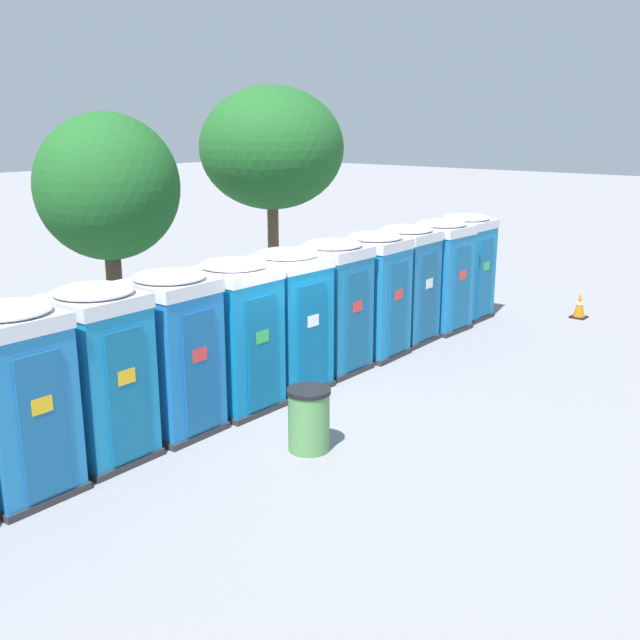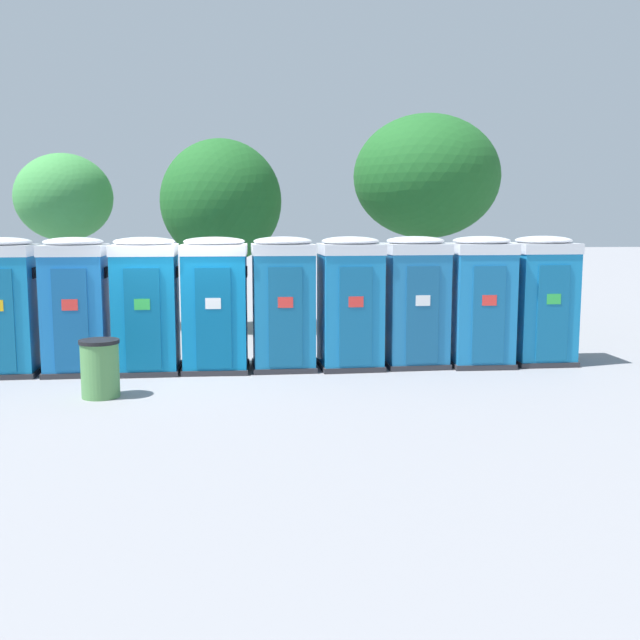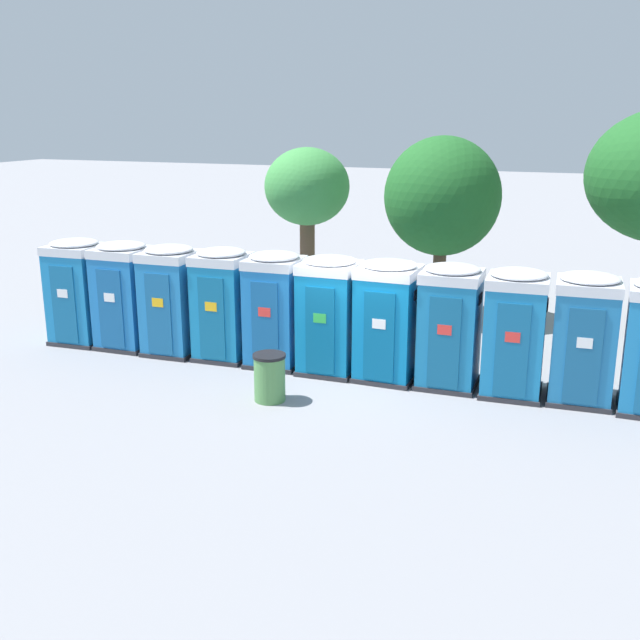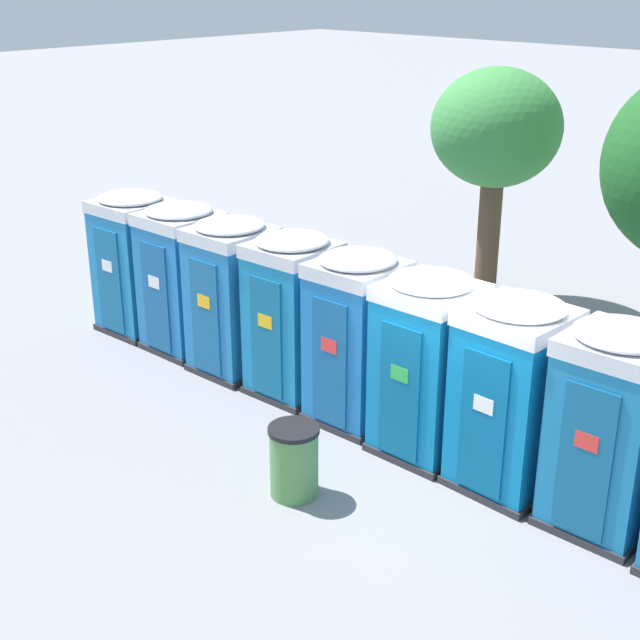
{
  "view_description": "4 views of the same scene",
  "coord_description": "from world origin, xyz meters",
  "px_view_note": "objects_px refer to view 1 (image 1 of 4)",
  "views": [
    {
      "loc": [
        -8.77,
        -8.58,
        4.67
      ],
      "look_at": [
        1.55,
        0.14,
        1.07
      ],
      "focal_mm": 42.0,
      "sensor_mm": 36.0,
      "label": 1
    },
    {
      "loc": [
        1.27,
        -14.07,
        2.87
      ],
      "look_at": [
        2.64,
        0.15,
        0.94
      ],
      "focal_mm": 42.0,
      "sensor_mm": 36.0,
      "label": 2
    },
    {
      "loc": [
        4.67,
        -14.36,
        5.43
      ],
      "look_at": [
        -0.87,
        0.11,
        1.13
      ],
      "focal_mm": 42.0,
      "sensor_mm": 36.0,
      "label": 3
    },
    {
      "loc": [
        5.75,
        -8.64,
        6.22
      ],
      "look_at": [
        -2.62,
        0.09,
        1.37
      ],
      "focal_mm": 50.0,
      "sensor_mm": 36.0,
      "label": 4
    }
  ],
  "objects_px": {
    "street_tree_2": "(108,188)",
    "portapotty_10": "(440,275)",
    "portapotty_7": "(332,305)",
    "portapotty_9": "(405,283)",
    "portapotty_11": "(464,266)",
    "portapotty_6": "(288,319)",
    "traffic_cone": "(580,305)",
    "portapotty_3": "(100,373)",
    "portapotty_2": "(16,400)",
    "portapotty_5": "(236,334)",
    "portapotty_8": "(374,294)",
    "trash_can": "(309,419)",
    "street_tree_0": "(272,149)",
    "portapotty_4": "(173,352)"
  },
  "relations": [
    {
      "from": "street_tree_2",
      "to": "traffic_cone",
      "type": "height_order",
      "value": "street_tree_2"
    },
    {
      "from": "street_tree_2",
      "to": "trash_can",
      "type": "relative_size",
      "value": 5.17
    },
    {
      "from": "portapotty_6",
      "to": "traffic_cone",
      "type": "height_order",
      "value": "portapotty_6"
    },
    {
      "from": "portapotty_11",
      "to": "street_tree_2",
      "type": "relative_size",
      "value": 0.52
    },
    {
      "from": "street_tree_2",
      "to": "portapotty_11",
      "type": "bearing_deg",
      "value": -37.82
    },
    {
      "from": "portapotty_2",
      "to": "portapotty_5",
      "type": "bearing_deg",
      "value": 0.88
    },
    {
      "from": "street_tree_0",
      "to": "traffic_cone",
      "type": "relative_size",
      "value": 8.74
    },
    {
      "from": "portapotty_2",
      "to": "portapotty_6",
      "type": "xyz_separation_m",
      "value": [
        5.15,
        0.08,
        -0.0
      ]
    },
    {
      "from": "portapotty_2",
      "to": "portapotty_10",
      "type": "height_order",
      "value": "same"
    },
    {
      "from": "portapotty_5",
      "to": "portapotty_6",
      "type": "bearing_deg",
      "value": 0.92
    },
    {
      "from": "portapotty_6",
      "to": "trash_can",
      "type": "bearing_deg",
      "value": -131.27
    },
    {
      "from": "portapotty_2",
      "to": "portapotty_6",
      "type": "bearing_deg",
      "value": 0.89
    },
    {
      "from": "portapotty_5",
      "to": "street_tree_2",
      "type": "distance_m",
      "value": 5.7
    },
    {
      "from": "portapotty_6",
      "to": "portapotty_3",
      "type": "bearing_deg",
      "value": 179.76
    },
    {
      "from": "portapotty_4",
      "to": "portapotty_7",
      "type": "distance_m",
      "value": 3.86
    },
    {
      "from": "street_tree_2",
      "to": "portapotty_10",
      "type": "bearing_deg",
      "value": -44.7
    },
    {
      "from": "trash_can",
      "to": "portapotty_2",
      "type": "bearing_deg",
      "value": 149.96
    },
    {
      "from": "portapotty_10",
      "to": "portapotty_3",
      "type": "bearing_deg",
      "value": -179.91
    },
    {
      "from": "portapotty_7",
      "to": "traffic_cone",
      "type": "xyz_separation_m",
      "value": [
        6.95,
        -2.13,
        -0.97
      ]
    },
    {
      "from": "portapotty_6",
      "to": "portapotty_8",
      "type": "height_order",
      "value": "same"
    },
    {
      "from": "portapotty_10",
      "to": "street_tree_2",
      "type": "bearing_deg",
      "value": 135.3
    },
    {
      "from": "portapotty_9",
      "to": "trash_can",
      "type": "bearing_deg",
      "value": -159.19
    },
    {
      "from": "portapotty_4",
      "to": "portapotty_8",
      "type": "height_order",
      "value": "same"
    },
    {
      "from": "street_tree_2",
      "to": "portapotty_3",
      "type": "bearing_deg",
      "value": -126.64
    },
    {
      "from": "portapotty_9",
      "to": "street_tree_0",
      "type": "relative_size",
      "value": 0.45
    },
    {
      "from": "portapotty_3",
      "to": "portapotty_8",
      "type": "xyz_separation_m",
      "value": [
        6.44,
        -0.0,
        -0.0
      ]
    },
    {
      "from": "portapotty_5",
      "to": "portapotty_11",
      "type": "relative_size",
      "value": 1.0
    },
    {
      "from": "portapotty_3",
      "to": "portapotty_5",
      "type": "distance_m",
      "value": 2.57
    },
    {
      "from": "street_tree_0",
      "to": "trash_can",
      "type": "bearing_deg",
      "value": -133.54
    },
    {
      "from": "portapotty_3",
      "to": "portapotty_6",
      "type": "xyz_separation_m",
      "value": [
        3.86,
        -0.02,
        -0.0
      ]
    },
    {
      "from": "portapotty_4",
      "to": "traffic_cone",
      "type": "relative_size",
      "value": 3.97
    },
    {
      "from": "portapotty_5",
      "to": "portapotty_11",
      "type": "xyz_separation_m",
      "value": [
        7.72,
        0.16,
        0.0
      ]
    },
    {
      "from": "portapotty_10",
      "to": "street_tree_0",
      "type": "bearing_deg",
      "value": 88.08
    },
    {
      "from": "portapotty_5",
      "to": "portapotty_4",
      "type": "bearing_deg",
      "value": 178.42
    },
    {
      "from": "portapotty_11",
      "to": "trash_can",
      "type": "xyz_separation_m",
      "value": [
        -8.21,
        -2.16,
        -0.81
      ]
    },
    {
      "from": "portapotty_4",
      "to": "portapotty_6",
      "type": "bearing_deg",
      "value": -0.33
    },
    {
      "from": "portapotty_2",
      "to": "portapotty_9",
      "type": "distance_m",
      "value": 9.01
    },
    {
      "from": "portapotty_7",
      "to": "portapotty_9",
      "type": "relative_size",
      "value": 1.0
    },
    {
      "from": "portapotty_8",
      "to": "trash_can",
      "type": "bearing_deg",
      "value": -154.86
    },
    {
      "from": "portapotty_9",
      "to": "portapotty_10",
      "type": "xyz_separation_m",
      "value": [
        1.29,
        -0.09,
        0.0
      ]
    },
    {
      "from": "portapotty_9",
      "to": "portapotty_11",
      "type": "bearing_deg",
      "value": 0.48
    },
    {
      "from": "street_tree_0",
      "to": "trash_can",
      "type": "xyz_separation_m",
      "value": [
        -7.11,
        -7.48,
        -3.49
      ]
    },
    {
      "from": "traffic_cone",
      "to": "portapotty_11",
      "type": "bearing_deg",
      "value": 129.08
    },
    {
      "from": "portapotty_9",
      "to": "traffic_cone",
      "type": "height_order",
      "value": "portapotty_9"
    },
    {
      "from": "portapotty_7",
      "to": "portapotty_9",
      "type": "distance_m",
      "value": 2.57
    },
    {
      "from": "portapotty_2",
      "to": "portapotty_3",
      "type": "height_order",
      "value": "same"
    },
    {
      "from": "portapotty_11",
      "to": "street_tree_2",
      "type": "height_order",
      "value": "street_tree_2"
    },
    {
      "from": "portapotty_8",
      "to": "portapotty_11",
      "type": "height_order",
      "value": "same"
    },
    {
      "from": "portapotty_11",
      "to": "portapotty_4",
      "type": "bearing_deg",
      "value": -179.22
    },
    {
      "from": "portapotty_11",
      "to": "portapotty_6",
      "type": "bearing_deg",
      "value": -178.78
    }
  ]
}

